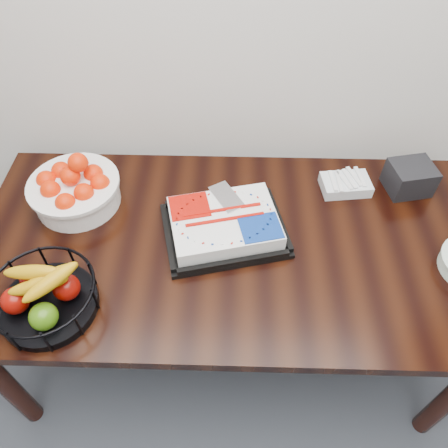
{
  "coord_description": "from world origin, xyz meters",
  "views": [
    {
      "loc": [
        0.01,
        1.05,
        1.95
      ],
      "look_at": [
        -0.02,
        2.01,
        0.83
      ],
      "focal_mm": 35.0,
      "sensor_mm": 36.0,
      "label": 1
    }
  ],
  "objects_px": {
    "fruit_basket": "(44,295)",
    "cake_tray": "(224,225)",
    "tangerine_bowl": "(73,185)",
    "table": "(229,256)",
    "napkin_box": "(410,178)"
  },
  "relations": [
    {
      "from": "fruit_basket",
      "to": "cake_tray",
      "type": "bearing_deg",
      "value": 30.91
    },
    {
      "from": "fruit_basket",
      "to": "tangerine_bowl",
      "type": "bearing_deg",
      "value": 92.58
    },
    {
      "from": "table",
      "to": "tangerine_bowl",
      "type": "distance_m",
      "value": 0.62
    },
    {
      "from": "table",
      "to": "cake_tray",
      "type": "distance_m",
      "value": 0.13
    },
    {
      "from": "tangerine_bowl",
      "to": "fruit_basket",
      "type": "relative_size",
      "value": 1.04
    },
    {
      "from": "table",
      "to": "napkin_box",
      "type": "distance_m",
      "value": 0.75
    },
    {
      "from": "fruit_basket",
      "to": "napkin_box",
      "type": "bearing_deg",
      "value": 24.46
    },
    {
      "from": "table",
      "to": "fruit_basket",
      "type": "xyz_separation_m",
      "value": [
        -0.55,
        -0.28,
        0.16
      ]
    },
    {
      "from": "napkin_box",
      "to": "fruit_basket",
      "type": "bearing_deg",
      "value": -155.54
    },
    {
      "from": "table",
      "to": "fruit_basket",
      "type": "height_order",
      "value": "fruit_basket"
    },
    {
      "from": "cake_tray",
      "to": "tangerine_bowl",
      "type": "bearing_deg",
      "value": 166.42
    },
    {
      "from": "table",
      "to": "napkin_box",
      "type": "bearing_deg",
      "value": 22.54
    },
    {
      "from": "cake_tray",
      "to": "napkin_box",
      "type": "height_order",
      "value": "napkin_box"
    },
    {
      "from": "tangerine_bowl",
      "to": "napkin_box",
      "type": "distance_m",
      "value": 1.25
    },
    {
      "from": "table",
      "to": "fruit_basket",
      "type": "relative_size",
      "value": 5.66
    }
  ]
}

